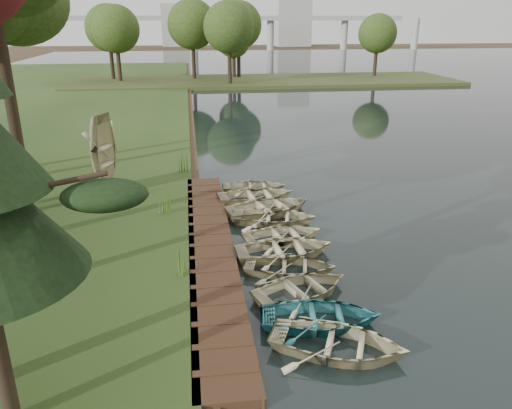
{
  "coord_description": "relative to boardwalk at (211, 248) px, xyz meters",
  "views": [
    {
      "loc": [
        -2.17,
        -16.47,
        7.99
      ],
      "look_at": [
        0.1,
        0.44,
        1.6
      ],
      "focal_mm": 35.0,
      "sensor_mm": 36.0,
      "label": 1
    }
  ],
  "objects": [
    {
      "name": "ground",
      "position": [
        1.6,
        0.0,
        -0.15
      ],
      "size": [
        300.0,
        300.0,
        0.0
      ],
      "primitive_type": "plane",
      "color": "#3D2F1D"
    },
    {
      "name": "boardwalk",
      "position": [
        0.0,
        0.0,
        0.0
      ],
      "size": [
        1.6,
        16.0,
        0.3
      ],
      "primitive_type": "cube",
      "color": "#3B2517",
      "rests_on": "ground"
    },
    {
      "name": "peninsula",
      "position": [
        9.6,
        50.0,
        0.08
      ],
      "size": [
        50.0,
        14.0,
        0.45
      ],
      "primitive_type": "cube",
      "color": "#39421D",
      "rests_on": "ground"
    },
    {
      "name": "far_trees",
      "position": [
        6.27,
        50.0,
        6.28
      ],
      "size": [
        45.6,
        5.6,
        8.8
      ],
      "color": "black",
      "rests_on": "peninsula"
    },
    {
      "name": "bridge",
      "position": [
        13.91,
        120.0,
        6.93
      ],
      "size": [
        95.9,
        4.0,
        8.6
      ],
      "color": "#A5A5A0",
      "rests_on": "ground"
    },
    {
      "name": "building_a",
      "position": [
        31.6,
        140.0,
        8.85
      ],
      "size": [
        10.0,
        8.0,
        18.0
      ],
      "primitive_type": "cube",
      "color": "#A5A5A0",
      "rests_on": "ground"
    },
    {
      "name": "building_b",
      "position": [
        -3.4,
        145.0,
        5.85
      ],
      "size": [
        8.0,
        8.0,
        12.0
      ],
      "primitive_type": "cube",
      "color": "#A5A5A0",
      "rests_on": "ground"
    },
    {
      "name": "rowboat_0",
      "position": [
        2.88,
        -6.33,
        0.26
      ],
      "size": [
        4.16,
        3.64,
        0.72
      ],
      "primitive_type": "imported",
      "rotation": [
        0.0,
        0.0,
        1.17
      ],
      "color": "#C7BD90",
      "rests_on": "water"
    },
    {
      "name": "rowboat_1",
      "position": [
        2.75,
        -5.11,
        0.24
      ],
      "size": [
        3.58,
        2.76,
        0.69
      ],
      "primitive_type": "imported",
      "rotation": [
        0.0,
        0.0,
        1.45
      ],
      "color": "teal",
      "rests_on": "water"
    },
    {
      "name": "rowboat_2",
      "position": [
        2.59,
        -3.49,
        0.23
      ],
      "size": [
        3.72,
        3.18,
        0.65
      ],
      "primitive_type": "imported",
      "rotation": [
        0.0,
        0.0,
        1.92
      ],
      "color": "#C7BD90",
      "rests_on": "water"
    },
    {
      "name": "rowboat_3",
      "position": [
        2.5,
        -2.04,
        0.22
      ],
      "size": [
        3.48,
        2.82,
        0.63
      ],
      "primitive_type": "imported",
      "rotation": [
        0.0,
        0.0,
        1.34
      ],
      "color": "#C7BD90",
      "rests_on": "water"
    },
    {
      "name": "rowboat_4",
      "position": [
        2.56,
        -0.81,
        0.26
      ],
      "size": [
        3.74,
        2.83,
        0.73
      ],
      "primitive_type": "imported",
      "rotation": [
        0.0,
        0.0,
        1.67
      ],
      "color": "#C7BD90",
      "rests_on": "water"
    },
    {
      "name": "rowboat_5",
      "position": [
        2.74,
        0.49,
        0.22
      ],
      "size": [
        3.41,
        2.69,
        0.64
      ],
      "primitive_type": "imported",
      "rotation": [
        0.0,
        0.0,
        1.74
      ],
      "color": "#C7BD90",
      "rests_on": "water"
    },
    {
      "name": "rowboat_6",
      "position": [
        2.68,
        2.26,
        0.26
      ],
      "size": [
        3.91,
        3.16,
        0.72
      ],
      "primitive_type": "imported",
      "rotation": [
        0.0,
        0.0,
        1.35
      ],
      "color": "#C7BD90",
      "rests_on": "water"
    },
    {
      "name": "rowboat_7",
      "position": [
        2.66,
        3.33,
        0.29
      ],
      "size": [
        4.4,
        3.66,
        0.79
      ],
      "primitive_type": "imported",
      "rotation": [
        0.0,
        0.0,
        1.85
      ],
      "color": "#C7BD90",
      "rests_on": "water"
    },
    {
      "name": "rowboat_8",
      "position": [
        2.33,
        4.99,
        0.27
      ],
      "size": [
        3.83,
        2.95,
        0.73
      ],
      "primitive_type": "imported",
      "rotation": [
        0.0,
        0.0,
        1.69
      ],
      "color": "#C7BD90",
      "rests_on": "water"
    },
    {
      "name": "rowboat_9",
      "position": [
        2.42,
        6.4,
        0.22
      ],
      "size": [
        3.23,
        2.41,
        0.64
      ],
      "primitive_type": "imported",
      "rotation": [
        0.0,
        0.0,
        1.5
      ],
      "color": "#C7BD90",
      "rests_on": "water"
    },
    {
      "name": "stored_rowboat",
      "position": [
        -4.49,
        6.59,
        0.53
      ],
      "size": [
        4.36,
        3.73,
        0.76
      ],
      "primitive_type": "imported",
      "rotation": [
        3.14,
        0.0,
        1.23
      ],
      "color": "#C7BD90",
      "rests_on": "bank"
    },
    {
      "name": "reeds_0",
      "position": [
        -1.0,
        -2.1,
        0.59
      ],
      "size": [
        0.6,
        0.6,
        0.89
      ],
      "primitive_type": "cone",
      "color": "#3F661E",
      "rests_on": "bank"
    },
    {
      "name": "reeds_1",
      "position": [
        -1.76,
        3.38,
        0.71
      ],
      "size": [
        0.6,
        0.6,
        1.12
      ],
      "primitive_type": "cone",
      "color": "#3F661E",
      "rests_on": "bank"
    },
    {
      "name": "reeds_2",
      "position": [
        -4.2,
        5.12,
        0.7
      ],
      "size": [
        0.6,
        0.6,
        1.1
      ],
      "primitive_type": "cone",
      "color": "#3F661E",
      "rests_on": "bank"
    },
    {
      "name": "reeds_3",
      "position": [
        -1.0,
        9.27,
        0.61
      ],
      "size": [
        0.6,
        0.6,
        0.93
      ],
      "primitive_type": "cone",
      "color": "#3F661E",
      "rests_on": "bank"
    }
  ]
}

